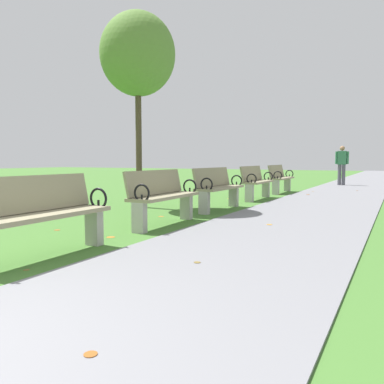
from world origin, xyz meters
name	(u,v)px	position (x,y,z in m)	size (l,w,h in m)	color
paved_walkway	(358,184)	(1.27, 18.00, 0.01)	(2.55, 44.00, 0.02)	slate
park_bench_2	(43,214)	(-0.50, 2.35, 0.49)	(0.49, 1.60, 0.90)	gray
park_bench_3	(162,196)	(-0.50, 4.76, 0.49)	(0.51, 1.61, 0.90)	gray
park_bench_4	(218,187)	(-0.50, 6.95, 0.49)	(0.49, 1.61, 0.90)	gray
park_bench_5	(256,181)	(-0.50, 9.46, 0.49)	(0.51, 1.61, 0.90)	gray
park_bench_6	(280,178)	(-0.50, 11.83, 0.49)	(0.50, 1.61, 0.90)	gray
tree_2	(138,55)	(-2.27, 6.56, 3.36)	(1.65, 1.65, 4.29)	#4C3D2D
pedestrian_walking	(342,163)	(0.77, 16.54, 0.93)	(0.53, 0.24, 1.62)	#4C4C56
scattered_leaves	(210,213)	(-0.42, 6.41, 0.01)	(4.49, 15.23, 0.02)	brown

